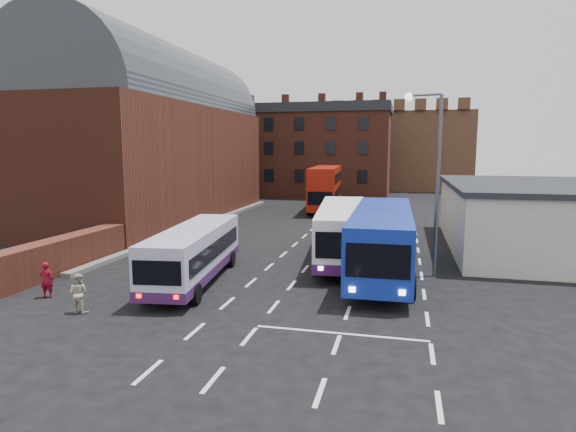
% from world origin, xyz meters
% --- Properties ---
extents(ground, '(180.00, 180.00, 0.00)m').
position_xyz_m(ground, '(0.00, 0.00, 0.00)').
color(ground, black).
extents(railway_station, '(12.00, 28.00, 16.00)m').
position_xyz_m(railway_station, '(-15.50, 21.00, 7.64)').
color(railway_station, '#602B1E').
rests_on(railway_station, ground).
extents(forecourt_wall, '(1.20, 10.00, 1.80)m').
position_xyz_m(forecourt_wall, '(-10.20, 2.00, 0.90)').
color(forecourt_wall, '#602B1E').
rests_on(forecourt_wall, ground).
extents(cream_building, '(10.40, 16.40, 4.25)m').
position_xyz_m(cream_building, '(15.00, 14.00, 2.16)').
color(cream_building, beige).
rests_on(cream_building, ground).
extents(brick_terrace, '(22.00, 10.00, 11.00)m').
position_xyz_m(brick_terrace, '(-6.00, 46.00, 5.50)').
color(brick_terrace, brown).
rests_on(brick_terrace, ground).
extents(castle_keep, '(22.00, 22.00, 12.00)m').
position_xyz_m(castle_keep, '(6.00, 66.00, 6.00)').
color(castle_keep, brown).
rests_on(castle_keep, ground).
extents(bus_white_outbound, '(3.39, 9.82, 2.62)m').
position_xyz_m(bus_white_outbound, '(-2.70, 2.02, 1.55)').
color(bus_white_outbound, silver).
rests_on(bus_white_outbound, ground).
extents(bus_white_inbound, '(3.80, 11.62, 3.11)m').
position_xyz_m(bus_white_inbound, '(3.63, 8.30, 1.84)').
color(bus_white_inbound, white).
rests_on(bus_white_inbound, ground).
extents(bus_blue, '(3.25, 12.29, 3.34)m').
position_xyz_m(bus_blue, '(6.00, 5.39, 1.97)').
color(bus_blue, '#112BA0').
rests_on(bus_blue, ground).
extents(bus_red_double, '(3.48, 11.51, 4.54)m').
position_xyz_m(bus_red_double, '(-0.86, 30.09, 2.41)').
color(bus_red_double, '#9C1507').
rests_on(bus_red_double, ground).
extents(street_lamp, '(1.81, 0.66, 9.10)m').
position_xyz_m(street_lamp, '(8.29, 5.76, 5.49)').
color(street_lamp, '#4B4F55').
rests_on(street_lamp, ground).
extents(pedestrian_red, '(0.64, 0.49, 1.56)m').
position_xyz_m(pedestrian_red, '(-7.82, -1.85, 0.78)').
color(pedestrian_red, maroon).
rests_on(pedestrian_red, ground).
extents(pedestrian_beige, '(0.76, 0.60, 1.57)m').
position_xyz_m(pedestrian_beige, '(-5.22, -3.22, 0.78)').
color(pedestrian_beige, '#C0B29A').
rests_on(pedestrian_beige, ground).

